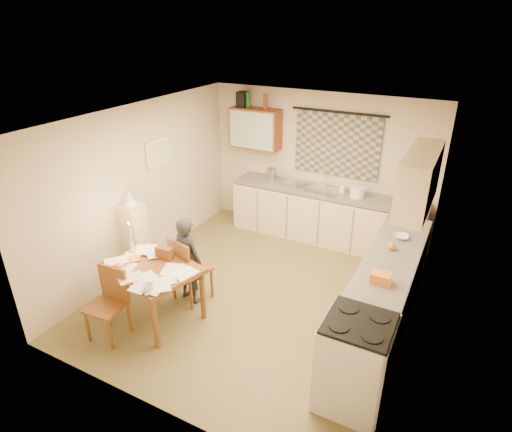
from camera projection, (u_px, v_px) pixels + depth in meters
The scene contains 44 objects.
floor at pixel (259, 293), 6.14m from camera, with size 4.00×4.50×0.02m, color brown.
ceiling at pixel (260, 117), 5.07m from camera, with size 4.00×4.50×0.02m, color white.
wall_back at pixel (319, 165), 7.42m from camera, with size 4.00×0.02×2.50m, color beige.
wall_front at pixel (143, 308), 3.80m from camera, with size 4.00×0.02×2.50m, color beige.
wall_left at pixel (141, 187), 6.45m from camera, with size 0.02×4.50×2.50m, color beige.
wall_right at pixel (420, 249), 4.76m from camera, with size 0.02×4.50×2.50m, color beige.
window_blind at pixel (337, 145), 7.09m from camera, with size 1.45×0.03×1.05m, color navy.
curtain_rod at pixel (339, 112), 6.84m from camera, with size 0.04×0.04×1.60m, color black.
wall_cabinet at pixel (256, 128), 7.52m from camera, with size 0.90×0.34×0.70m, color #632D15.
wall_cabinet_glass at pixel (251, 130), 7.38m from camera, with size 0.84×0.02×0.64m, color #99B2A5.
upper_cabinet_right at pixel (419, 180), 5.02m from camera, with size 0.34×1.30×0.70m, color #D0B78E.
framed_print at pixel (158, 152), 6.56m from camera, with size 0.04×0.50×0.40m, color #F4E1CA.
print_canvas at pixel (159, 152), 6.55m from camera, with size 0.01×0.42×0.32m, color silver.
counter_back at pixel (324, 216), 7.40m from camera, with size 3.30×0.62×0.92m.
counter_right at pixel (384, 296), 5.30m from camera, with size 0.62×2.95×0.92m.
stove at pixel (355, 363), 4.21m from camera, with size 0.66×0.66×1.02m.
sink at pixel (324, 193), 7.23m from camera, with size 0.55×0.45×0.10m, color silver.
tap at pixel (326, 179), 7.32m from camera, with size 0.03×0.03×0.28m, color silver.
dish_rack at pixel (295, 184), 7.43m from camera, with size 0.35×0.30×0.06m, color silver.
kettle at pixel (272, 175), 7.58m from camera, with size 0.18×0.18×0.24m, color silver.
mixing_bowl at pixel (357, 192), 6.94m from camera, with size 0.24×0.24×0.16m, color white.
soap_bottle at pixel (343, 188), 7.09m from camera, with size 0.09×0.09×0.17m, color white.
bowl at pixel (401, 237), 5.67m from camera, with size 0.23×0.23×0.05m, color white.
orange_bag at pixel (381, 278), 4.72m from camera, with size 0.22×0.16×0.12m, color orange.
fruit_orange at pixel (392, 246), 5.39m from camera, with size 0.10×0.10×0.10m, color orange.
speaker at pixel (242, 99), 7.42m from camera, with size 0.16×0.20×0.26m, color black.
bottle_green at pixel (248, 100), 7.38m from camera, with size 0.07×0.07×0.26m, color #195926.
bottle_brown at pixel (265, 101), 7.24m from camera, with size 0.07×0.07×0.26m, color #632D15.
dining_table at pixel (155, 291), 5.52m from camera, with size 1.31×1.11×0.75m.
chair_far at pixel (191, 280), 5.90m from camera, with size 0.53×0.53×0.96m.
chair_near at pixel (109, 317), 5.21m from camera, with size 0.43×0.43×0.90m.
person at pixel (188, 260), 5.74m from camera, with size 0.51×0.39×1.25m, color black.
shelf_stand at pixel (135, 241), 6.31m from camera, with size 0.32×0.30×1.17m, color #D0B78E.
lampshade at pixel (129, 197), 6.01m from camera, with size 0.20×0.20×0.22m, color #F4E1CA.
letter_rack at pixel (164, 253), 5.51m from camera, with size 0.22×0.10×0.16m, color brown.
mug at pixel (149, 288), 4.85m from camera, with size 0.14×0.14×0.10m, color white.
magazine at pixel (115, 260), 5.47m from camera, with size 0.27×0.31×0.02m, color maroon.
book at pixel (128, 257), 5.56m from camera, with size 0.29×0.31×0.02m, color orange.
orange_box at pixel (119, 266), 5.34m from camera, with size 0.12×0.08×0.04m, color orange.
eyeglasses at pixel (137, 281), 5.06m from camera, with size 0.13×0.04×0.02m, color black.
candle_holder at pixel (132, 247), 5.64m from camera, with size 0.06×0.06×0.18m, color silver.
candle at pixel (130, 232), 5.59m from camera, with size 0.02×0.02×0.22m, color white.
candle_flame at pixel (128, 223), 5.55m from camera, with size 0.02×0.02×0.02m, color #FFCC66.
papers at pixel (150, 269), 5.28m from camera, with size 1.24×1.02×0.03m.
Camera 1 is at (2.32, -4.53, 3.61)m, focal length 30.00 mm.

